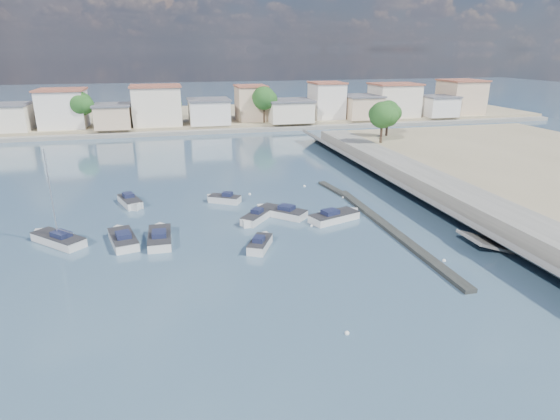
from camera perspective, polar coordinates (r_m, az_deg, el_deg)
The scene contains 17 objects.
ground at distance 72.39m, azimuth -2.50°, elevation 5.46°, with size 400.00×400.00×0.00m, color #2E445D.
seawall_walkway at distance 55.38m, azimuth 22.62°, elevation 0.68°, with size 5.00×90.00×1.80m, color slate.
breakwater at distance 49.49m, azimuth 11.80°, elevation -1.20°, with size 2.00×31.02×0.35m.
far_shore_land at distance 122.88m, azimuth -7.45°, elevation 11.25°, with size 160.00×40.00×1.40m, color gray.
far_shore_quay at distance 102.31m, azimuth -6.03°, elevation 9.59°, with size 160.00×2.50×0.80m, color slate.
far_town at distance 109.40m, azimuth -0.86°, elevation 12.70°, with size 113.01×12.80×8.35m.
shore_trees at distance 100.20m, azimuth -1.06°, elevation 12.86°, with size 74.56×38.32×7.92m.
motorboat_a at distance 44.93m, azimuth -14.44°, elevation -3.23°, with size 2.16×5.87×1.48m.
motorboat_b at distance 42.14m, azimuth -2.39°, elevation -4.13°, with size 2.96×4.02×1.48m.
motorboat_c at distance 50.12m, azimuth 0.01°, elevation -0.27°, with size 5.12×5.05×1.48m.
motorboat_d at distance 48.31m, azimuth -3.13°, elevation -1.05°, with size 3.62×3.90×1.48m.
motorboat_e at distance 45.54m, azimuth -18.64°, elevation -3.34°, with size 3.13×5.77×1.48m.
motorboat_f at distance 54.88m, azimuth -6.94°, elevation 1.31°, with size 3.87×3.07×1.48m.
motorboat_g at distance 56.13m, azimuth -17.75°, elevation 0.93°, with size 3.11×5.07×1.48m.
motorboat_h at distance 49.14m, azimuth 6.86°, elevation -0.81°, with size 5.95×3.75×1.48m.
sailboat at distance 47.71m, azimuth -25.58°, elevation -3.19°, with size 5.37×5.40×9.00m.
mooring_buoys at distance 48.65m, azimuth 5.57°, elevation -1.38°, with size 12.77×32.94×0.31m.
Camera 1 is at (-13.83, -29.02, 16.90)m, focal length 30.00 mm.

